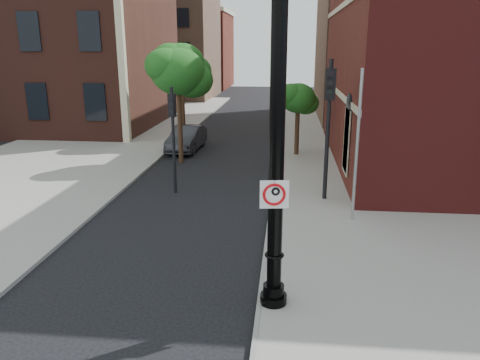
# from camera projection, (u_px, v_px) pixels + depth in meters

# --- Properties ---
(ground) EXTENTS (120.00, 120.00, 0.00)m
(ground) POSITION_uv_depth(u_px,v_px,m) (175.00, 292.00, 11.21)
(ground) COLOR black
(ground) RESTS_ON ground
(sidewalk_right) EXTENTS (8.00, 60.00, 0.12)m
(sidewalk_right) POSITION_uv_depth(u_px,v_px,m) (366.00, 181.00, 20.17)
(sidewalk_right) COLOR gray
(sidewalk_right) RESTS_ON ground
(sidewalk_left) EXTENTS (10.00, 50.00, 0.12)m
(sidewalk_left) POSITION_uv_depth(u_px,v_px,m) (102.00, 139.00, 29.30)
(sidewalk_left) COLOR gray
(sidewalk_left) RESTS_ON ground
(curb_edge) EXTENTS (0.10, 60.00, 0.14)m
(curb_edge) POSITION_uv_depth(u_px,v_px,m) (274.00, 179.00, 20.56)
(curb_edge) COLOR gray
(curb_edge) RESTS_ON ground
(victorian_building) EXTENTS (18.60, 14.60, 17.95)m
(victorian_building) POSITION_uv_depth(u_px,v_px,m) (30.00, 2.00, 33.31)
(victorian_building) COLOR #51261E
(victorian_building) RESTS_ON ground
(bg_building_tan_a) EXTENTS (12.00, 12.00, 12.00)m
(bg_building_tan_a) POSITION_uv_depth(u_px,v_px,m) (161.00, 43.00, 52.83)
(bg_building_tan_a) COLOR #825E46
(bg_building_tan_a) RESTS_ON ground
(bg_building_red) EXTENTS (12.00, 12.00, 10.00)m
(bg_building_red) POSITION_uv_depth(u_px,v_px,m) (187.00, 51.00, 66.49)
(bg_building_red) COLOR maroon
(bg_building_red) RESTS_ON ground
(bg_building_tan_b) EXTENTS (22.00, 14.00, 14.00)m
(bg_building_tan_b) POSITION_uv_depth(u_px,v_px,m) (464.00, 29.00, 36.40)
(bg_building_tan_b) COLOR #825E46
(bg_building_tan_b) RESTS_ON ground
(lamppost) EXTENTS (0.60, 0.60, 7.09)m
(lamppost) POSITION_uv_depth(u_px,v_px,m) (276.00, 167.00, 9.65)
(lamppost) COLOR black
(lamppost) RESTS_ON ground
(no_parking_sign) EXTENTS (0.60, 0.12, 0.60)m
(no_parking_sign) POSITION_uv_depth(u_px,v_px,m) (274.00, 194.00, 9.63)
(no_parking_sign) COLOR white
(no_parking_sign) RESTS_ON ground
(parked_car) EXTENTS (1.66, 4.23, 1.37)m
(parked_car) POSITION_uv_depth(u_px,v_px,m) (187.00, 138.00, 26.30)
(parked_car) COLOR #2D2D32
(parked_car) RESTS_ON ground
(traffic_signal_left) EXTENTS (0.29, 0.36, 4.20)m
(traffic_signal_left) POSITION_uv_depth(u_px,v_px,m) (173.00, 123.00, 18.06)
(traffic_signal_left) COLOR black
(traffic_signal_left) RESTS_ON ground
(traffic_signal_right) EXTENTS (0.37, 0.45, 5.26)m
(traffic_signal_right) POSITION_uv_depth(u_px,v_px,m) (329.00, 108.00, 16.77)
(traffic_signal_right) COLOR black
(traffic_signal_right) RESTS_ON ground
(utility_pole) EXTENTS (0.10, 0.10, 5.03)m
(utility_pole) POSITION_uv_depth(u_px,v_px,m) (357.00, 149.00, 14.95)
(utility_pole) COLOR #999999
(utility_pole) RESTS_ON ground
(street_tree_a) EXTENTS (3.12, 2.82, 5.62)m
(street_tree_a) POSITION_uv_depth(u_px,v_px,m) (179.00, 73.00, 22.49)
(street_tree_a) COLOR #352515
(street_tree_a) RESTS_ON ground
(street_tree_b) EXTENTS (3.26, 2.95, 5.88)m
(street_tree_b) POSITION_uv_depth(u_px,v_px,m) (182.00, 65.00, 27.41)
(street_tree_b) COLOR #352515
(street_tree_b) RESTS_ON ground
(street_tree_c) EXTENTS (2.14, 1.94, 3.86)m
(street_tree_c) POSITION_uv_depth(u_px,v_px,m) (299.00, 99.00, 24.27)
(street_tree_c) COLOR #352515
(street_tree_c) RESTS_ON ground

